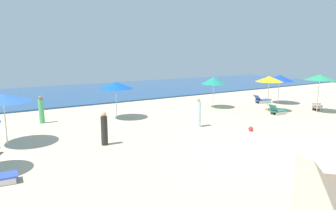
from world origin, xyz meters
The scene contains 15 objects.
ground_plane centered at (0.00, 0.00, 0.00)m, with size 60.00×60.00×0.00m, color beige.
ocean centered at (0.00, 22.67, 0.06)m, with size 60.00×14.66×0.12m, color navy.
umbrella_0 centered at (-3.05, 9.92, 2.14)m, with size 2.16×2.16×2.36m.
umbrella_1 centered at (4.57, 9.54, 2.07)m, with size 1.87×1.87×2.34m.
umbrella_3 centered at (-9.45, 7.47, 2.19)m, with size 2.42×2.42×2.37m.
umbrella_4 centered at (6.97, 6.41, 2.32)m, with size 1.86×1.86×2.51m.
lounge_chair_4_0 centered at (6.73, 5.39, 0.26)m, with size 1.25×0.63×0.73m.
umbrella_5 centered at (10.34, 8.21, 2.09)m, with size 2.22×2.22×2.35m.
lounge_chair_5_0 centered at (9.33, 9.00, 0.28)m, with size 1.56×0.77×0.73m.
umbrella_6 centered at (9.65, 4.37, 2.47)m, with size 1.98×1.98×2.66m.
lounge_chair_6_0 centered at (10.46, 4.87, 0.25)m, with size 1.42×1.11×0.61m.
beachgoer_0 centered at (0.09, 5.52, 0.77)m, with size 0.48×0.48×1.66m.
beachgoer_1 centered at (-5.62, 5.09, 0.76)m, with size 0.34×0.34×1.57m.
beachgoer_2 centered at (-7.32, 11.14, 0.79)m, with size 0.36×0.36×1.66m.
beach_ball_0 centered at (1.92, 3.25, 0.13)m, with size 0.26×0.26×0.26m, color red.
Camera 1 is at (-10.25, -7.93, 4.31)m, focal length 32.57 mm.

